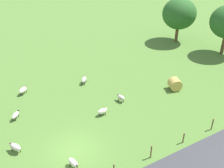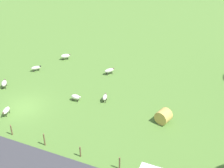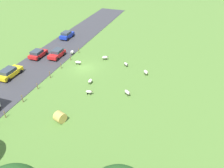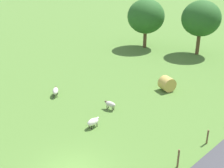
# 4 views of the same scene
# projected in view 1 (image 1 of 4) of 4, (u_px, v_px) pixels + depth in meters

# --- Properties ---
(ground_plane) EXTENTS (160.00, 160.00, 0.00)m
(ground_plane) POSITION_uv_depth(u_px,v_px,m) (74.00, 150.00, 23.66)
(ground_plane) COLOR #517A33
(sheep_0) EXTENTS (1.14, 1.12, 0.67)m
(sheep_0) POSITION_uv_depth(u_px,v_px,m) (16.00, 115.00, 27.10)
(sheep_0) COLOR beige
(sheep_0) RESTS_ON ground_plane
(sheep_1) EXTENTS (1.26, 0.66, 0.76)m
(sheep_1) POSITION_uv_depth(u_px,v_px,m) (73.00, 163.00, 21.76)
(sheep_1) COLOR white
(sheep_1) RESTS_ON ground_plane
(sheep_2) EXTENTS (1.17, 1.25, 0.78)m
(sheep_2) POSITION_uv_depth(u_px,v_px,m) (23.00, 90.00, 30.87)
(sheep_2) COLOR silver
(sheep_2) RESTS_ON ground_plane
(sheep_3) EXTENTS (0.53, 1.10, 0.74)m
(sheep_3) POSITION_uv_depth(u_px,v_px,m) (102.00, 111.00, 27.57)
(sheep_3) COLOR silver
(sheep_3) RESTS_ON ground_plane
(sheep_4) EXTENTS (1.24, 1.13, 0.76)m
(sheep_4) POSITION_uv_depth(u_px,v_px,m) (84.00, 79.00, 32.82)
(sheep_4) COLOR beige
(sheep_4) RESTS_ON ground_plane
(sheep_5) EXTENTS (1.24, 1.01, 0.82)m
(sheep_5) POSITION_uv_depth(u_px,v_px,m) (15.00, 147.00, 23.21)
(sheep_5) COLOR beige
(sheep_5) RESTS_ON ground_plane
(sheep_6) EXTENTS (1.10, 0.64, 0.74)m
(sheep_6) POSITION_uv_depth(u_px,v_px,m) (121.00, 97.00, 29.60)
(sheep_6) COLOR beige
(sheep_6) RESTS_ON ground_plane
(hay_bale_0) EXTENTS (1.55, 1.67, 1.37)m
(hay_bale_0) POSITION_uv_depth(u_px,v_px,m) (175.00, 84.00, 31.58)
(hay_bale_0) COLOR tan
(hay_bale_0) RESTS_ON ground_plane
(tree_0) EXTENTS (5.09, 5.09, 6.71)m
(tree_0) POSITION_uv_depth(u_px,v_px,m) (179.00, 14.00, 42.00)
(tree_0) COLOR brown
(tree_0) RESTS_ON ground_plane
(fence_post_3) EXTENTS (0.12, 0.12, 1.27)m
(fence_post_3) POSITION_uv_depth(u_px,v_px,m) (151.00, 152.00, 22.61)
(fence_post_3) COLOR brown
(fence_post_3) RESTS_ON ground_plane
(fence_post_4) EXTENTS (0.12, 0.12, 1.07)m
(fence_post_4) POSITION_uv_depth(u_px,v_px,m) (184.00, 138.00, 24.17)
(fence_post_4) COLOR brown
(fence_post_4) RESTS_ON ground_plane
(fence_post_5) EXTENTS (0.12, 0.12, 1.23)m
(fence_post_5) POSITION_uv_depth(u_px,v_px,m) (212.00, 124.00, 25.64)
(fence_post_5) COLOR brown
(fence_post_5) RESTS_ON ground_plane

